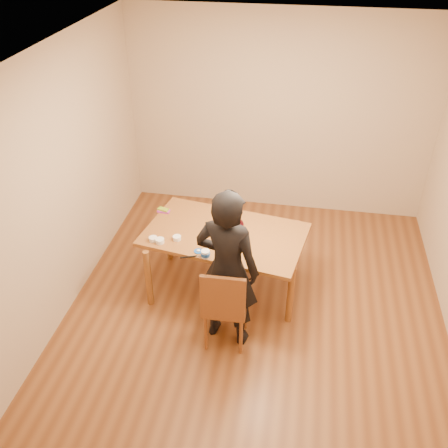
% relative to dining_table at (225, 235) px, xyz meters
% --- Properties ---
extents(room_shell, '(4.00, 4.50, 2.70)m').
position_rel_dining_table_xyz_m(room_shell, '(0.39, 0.00, 0.62)').
color(room_shell, brown).
rests_on(room_shell, ground).
extents(dining_table, '(1.82, 1.27, 0.04)m').
position_rel_dining_table_xyz_m(dining_table, '(0.00, 0.00, 0.00)').
color(dining_table, brown).
rests_on(dining_table, floor).
extents(dining_chair, '(0.42, 0.42, 0.04)m').
position_rel_dining_table_xyz_m(dining_chair, '(0.15, -0.78, -0.28)').
color(dining_chair, brown).
rests_on(dining_chair, floor).
extents(cake_plate, '(0.31, 0.31, 0.02)m').
position_rel_dining_table_xyz_m(cake_plate, '(0.03, 0.15, 0.03)').
color(cake_plate, red).
rests_on(cake_plate, dining_table).
extents(cake, '(0.22, 0.22, 0.07)m').
position_rel_dining_table_xyz_m(cake, '(0.03, 0.15, 0.08)').
color(cake, white).
rests_on(cake, cake_plate).
extents(frosting_dome, '(0.22, 0.22, 0.03)m').
position_rel_dining_table_xyz_m(frosting_dome, '(0.03, 0.15, 0.13)').
color(frosting_dome, white).
rests_on(frosting_dome, cake).
extents(frosting_tub, '(0.09, 0.09, 0.08)m').
position_rel_dining_table_xyz_m(frosting_tub, '(-0.12, -0.45, 0.06)').
color(frosting_tub, white).
rests_on(frosting_tub, dining_table).
extents(frosting_lid, '(0.09, 0.09, 0.01)m').
position_rel_dining_table_xyz_m(frosting_lid, '(-0.21, -0.37, 0.02)').
color(frosting_lid, '#1A4DAC').
rests_on(frosting_lid, dining_table).
extents(frosting_dollop, '(0.04, 0.04, 0.02)m').
position_rel_dining_table_xyz_m(frosting_dollop, '(-0.21, -0.37, 0.04)').
color(frosting_dollop, white).
rests_on(frosting_dollop, frosting_lid).
extents(ramekin_green, '(0.09, 0.09, 0.04)m').
position_rel_dining_table_xyz_m(ramekin_green, '(-0.64, -0.29, 0.04)').
color(ramekin_green, white).
rests_on(ramekin_green, dining_table).
extents(ramekin_yellow, '(0.09, 0.09, 0.04)m').
position_rel_dining_table_xyz_m(ramekin_yellow, '(-0.47, -0.20, 0.04)').
color(ramekin_yellow, white).
rests_on(ramekin_yellow, dining_table).
extents(ramekin_multi, '(0.09, 0.09, 0.04)m').
position_rel_dining_table_xyz_m(ramekin_multi, '(-0.71, -0.27, 0.04)').
color(ramekin_multi, white).
rests_on(ramekin_multi, dining_table).
extents(candy_box_pink, '(0.14, 0.07, 0.02)m').
position_rel_dining_table_xyz_m(candy_box_pink, '(-0.76, 0.29, 0.03)').
color(candy_box_pink, '#D732A1').
rests_on(candy_box_pink, dining_table).
extents(candy_box_green, '(0.13, 0.09, 0.02)m').
position_rel_dining_table_xyz_m(candy_box_green, '(-0.76, 0.30, 0.05)').
color(candy_box_green, green).
rests_on(candy_box_green, candy_box_pink).
extents(spatula, '(0.17, 0.07, 0.01)m').
position_rel_dining_table_xyz_m(spatula, '(-0.28, -0.48, 0.03)').
color(spatula, black).
rests_on(spatula, dining_table).
extents(person, '(0.69, 0.53, 1.71)m').
position_rel_dining_table_xyz_m(person, '(0.15, -0.73, 0.12)').
color(person, black).
rests_on(person, floor).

